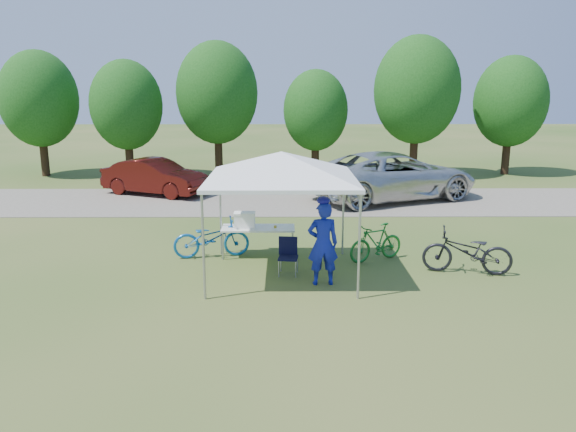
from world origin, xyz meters
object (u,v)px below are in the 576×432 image
(folding_chair, at_px, (288,253))
(cyclist, at_px, (323,244))
(bike_green, at_px, (376,242))
(bike_dark, at_px, (467,252))
(bike_blue, at_px, (211,238))
(sedan, at_px, (155,177))
(folding_table, at_px, (258,229))
(cooler, at_px, (245,220))
(minivan, at_px, (393,176))

(folding_chair, distance_m, cyclist, 1.08)
(bike_green, bearing_deg, bike_dark, 34.58)
(bike_blue, bearing_deg, sedan, 10.16)
(bike_green, bearing_deg, bike_blue, -123.01)
(folding_chair, bearing_deg, cyclist, -37.31)
(cyclist, distance_m, bike_blue, 3.25)
(bike_green, xyz_separation_m, bike_dark, (1.87, -0.96, 0.06))
(bike_green, bearing_deg, folding_table, -126.28)
(bike_green, relative_size, bike_dark, 0.78)
(cooler, height_order, bike_dark, cooler)
(cyclist, xyz_separation_m, bike_green, (1.38, 1.62, -0.43))
(folding_table, relative_size, bike_green, 1.18)
(bike_dark, bearing_deg, minivan, -166.70)
(bike_blue, relative_size, bike_green, 1.22)
(bike_dark, bearing_deg, bike_green, -104.38)
(sedan, bearing_deg, minivan, -72.30)
(bike_blue, xyz_separation_m, bike_dark, (5.82, -1.28, 0.03))
(folding_table, bearing_deg, minivan, 56.57)
(cooler, height_order, cyclist, cyclist)
(bike_green, xyz_separation_m, sedan, (-7.11, 8.36, 0.25))
(bike_blue, distance_m, minivan, 9.10)
(bike_dark, bearing_deg, sedan, -123.31)
(cyclist, height_order, sedan, cyclist)
(cyclist, bearing_deg, folding_table, -59.40)
(cyclist, height_order, bike_blue, cyclist)
(cooler, bearing_deg, folding_chair, -51.51)
(bike_green, xyz_separation_m, minivan, (1.79, 7.38, 0.44))
(folding_table, height_order, sedan, sedan)
(cooler, height_order, bike_green, cooler)
(cooler, height_order, minivan, minivan)
(cyclist, height_order, minivan, cyclist)
(cyclist, xyz_separation_m, bike_blue, (-2.57, 1.94, -0.40))
(minivan, bearing_deg, bike_green, 143.47)
(bike_blue, bearing_deg, folding_chair, -135.14)
(bike_green, height_order, bike_dark, bike_dark)
(folding_chair, relative_size, cyclist, 0.46)
(bike_blue, bearing_deg, cooler, -96.41)
(folding_table, bearing_deg, bike_dark, -16.09)
(cyclist, bearing_deg, sedan, -65.07)
(folding_chair, bearing_deg, cooler, 135.38)
(folding_chair, distance_m, bike_blue, 2.23)
(minivan, distance_m, sedan, 8.96)
(cooler, bearing_deg, bike_green, -7.16)
(folding_chair, xyz_separation_m, cooler, (-1.04, 1.31, 0.44))
(folding_chair, xyz_separation_m, bike_green, (2.10, 0.92, -0.03))
(folding_table, xyz_separation_m, sedan, (-4.29, 7.97, 0.02))
(bike_dark, height_order, sedan, sedan)
(bike_blue, xyz_separation_m, minivan, (5.74, 7.05, 0.41))
(bike_blue, xyz_separation_m, bike_green, (3.96, -0.33, -0.03))
(folding_chair, xyz_separation_m, sedan, (-5.01, 9.28, 0.22))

